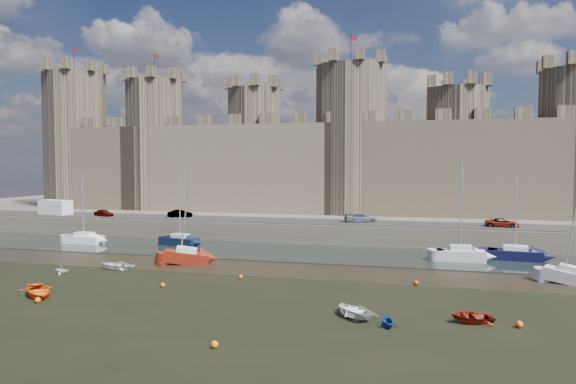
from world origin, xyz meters
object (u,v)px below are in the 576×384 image
Objects in this scene: car_0 at (104,213)px; car_1 at (180,214)px; van at (55,208)px; car_2 at (361,218)px; sailboat_3 at (515,253)px; sailboat_2 at (461,254)px; sailboat_5 at (572,276)px; dinghy_0 at (39,292)px; sailboat_0 at (84,238)px; sailboat_1 at (180,240)px; car_3 at (502,223)px; sailboat_4 at (187,256)px.

car_1 reaches higher than car_0.
van is at bearing 103.91° from car_0.
sailboat_3 is (17.37, -9.42, -2.39)m from car_2.
sailboat_5 is (8.41, -8.13, -0.14)m from sailboat_2.
sailboat_2 is at bearing -15.41° from dinghy_0.
sailboat_2 reaches higher than car_2.
sailboat_0 is (-34.11, -10.90, -2.41)m from car_2.
van reaches higher than car_2.
dinghy_0 is at bearing 171.13° from car_1.
sailboat_1 is 38.66m from sailboat_3.
car_2 is 1.10× the size of car_3.
van reaches higher than car_3.
sailboat_1 is at bearing 40.57° from dinghy_0.
car_2 is at bearing -107.36° from car_1.
car_3 is 0.42× the size of sailboat_3.
sailboat_4 is at bearing 123.42° from car_2.
car_3 is (43.19, -0.89, -0.02)m from car_1.
sailboat_4 is (5.80, -10.17, 0.03)m from sailboat_1.
car_3 is 19.09m from sailboat_5.
sailboat_3 is at bearing 2.04° from sailboat_0.
sailboat_5 reaches higher than car_3.
sailboat_5 is at bearing -2.11° from sailboat_1.
sailboat_3 reaches higher than van.
car_1 is 10.74m from sailboat_1.
dinghy_0 is (-37.83, -33.72, -2.68)m from car_3.
van is 0.55× the size of sailboat_5.
sailboat_5 reaches higher than sailboat_0.
sailboat_2 is at bearing 156.02° from car_3.
sailboat_5 is (54.24, -8.85, -0.03)m from sailboat_0.
sailboat_2 reaches higher than car_3.
car_2 is at bearing 32.79° from sailboat_4.
car_2 is at bearing 8.34° from dinghy_0.
sailboat_0 is at bearing -143.24° from car_0.
car_2 is at bearing 35.86° from sailboat_1.
sailboat_4 is (-27.21, -8.08, -0.06)m from sailboat_2.
car_3 is (17.23, -1.03, -0.08)m from car_2.
car_1 is at bearing 53.24° from sailboat_0.
sailboat_0 is at bearing 135.67° from sailboat_4.
dinghy_0 is (25.57, -33.59, -3.27)m from van.
sailboat_0 reaches higher than van.
sailboat_5 is (35.62, -0.05, -0.08)m from sailboat_4.
sailboat_2 is 28.39m from sailboat_4.
car_2 is at bearing 133.21° from sailboat_2.
car_3 is at bearing 10.64° from van.
sailboat_5 is 43.41m from dinghy_0.
car_2 is (25.96, 0.14, 0.07)m from car_1.
sailboat_2 is (33.01, -2.09, 0.08)m from sailboat_1.
car_3 is 0.38× the size of sailboat_2.
sailboat_2 is at bearing -2.49° from sailboat_4.
sailboat_1 is (12.82, 1.37, 0.02)m from sailboat_0.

